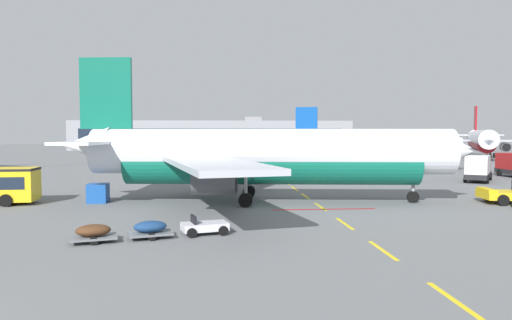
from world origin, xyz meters
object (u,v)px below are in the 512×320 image
Objects in this scene: airliner_foreground at (264,156)px; baggage_train at (151,229)px; ground_power_truck at (478,168)px; airliner_mid_left at (481,140)px; airliner_far_center at (375,149)px; uld_cargo_container at (98,193)px.

airliner_foreground is 15.81m from baggage_train.
baggage_train is at bearing -119.98° from airliner_foreground.
ground_power_truck is at bearing 28.34° from airliner_foreground.
airliner_foreground is at bearing 60.02° from baggage_train.
airliner_mid_left is 59.95m from ground_power_truck.
ground_power_truck is at bearing -74.40° from airliner_far_center.
airliner_mid_left is 103.23m from baggage_train.
airliner_mid_left reaches higher than uld_cargo_container.
uld_cargo_container is at bearing 176.13° from airliner_foreground.
uld_cargo_container is (-6.24, 14.32, 0.28)m from baggage_train.
airliner_far_center is 17.42× the size of uld_cargo_container.
uld_cargo_container is (-41.36, -13.83, -0.85)m from ground_power_truck.
uld_cargo_container is at bearing -161.51° from ground_power_truck.
airliner_mid_left is at bearing 50.79° from baggage_train.
ground_power_truck is at bearing 38.72° from baggage_train.
airliner_mid_left reaches higher than airliner_foreground.
airliner_far_center is 3.25× the size of baggage_train.
airliner_mid_left is 1.24× the size of airliner_far_center.
baggage_train is at bearing -141.28° from ground_power_truck.
airliner_far_center is at bearing -138.99° from airliner_mid_left.
airliner_foreground is 31.22m from ground_power_truck.
baggage_train is at bearing -66.44° from uld_cargo_container.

